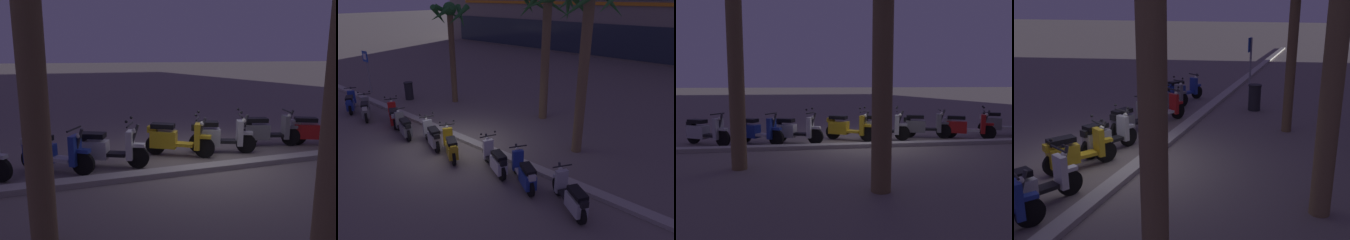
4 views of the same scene
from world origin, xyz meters
The scene contains 10 objects.
ground_plane centered at (0.00, 0.00, 0.00)m, with size 200.00×200.00×0.00m, color slate.
curb_strip centered at (0.00, 0.57, 0.06)m, with size 60.00×0.36×0.12m, color #ADA89E.
scooter_grey_last_in_row centered at (-5.18, -0.82, 0.46)m, with size 1.61×0.94×1.17m.
scooter_red_mid_rear centered at (-3.58, -0.38, 0.44)m, with size 1.64×0.94×1.17m.
scooter_grey_gap_after_mid centered at (-2.16, -0.76, 0.45)m, with size 1.70×0.75×1.04m.
scooter_silver_tail_end centered at (-0.54, -0.59, 0.46)m, with size 1.70×0.84×1.17m.
scooter_yellow_mid_centre centered at (0.63, -0.68, 0.45)m, with size 1.60×1.03×1.17m.
scooter_white_lead_nearest centered at (2.43, -0.37, 0.44)m, with size 1.67×0.91×1.17m.
scooter_blue_second_in_line centered at (3.62, -0.40, 0.45)m, with size 1.57×1.07×1.04m.
scooter_silver_far_back centered at (5.25, -0.51, 0.44)m, with size 1.56×1.05×1.04m.
Camera 3 is at (2.30, 10.30, 2.02)m, focal length 34.82 mm.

